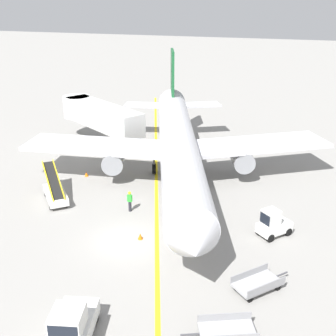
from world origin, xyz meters
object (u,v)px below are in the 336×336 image
object	(u,v)px
airliner	(178,144)
safety_cone_nose_left	(140,236)
baggage_cart_loaded	(258,283)
baggage_cart_empty_trailing	(227,332)
baggage_tug_near_wing	(273,224)
ground_crew_marshaller	(130,201)
pushback_tug	(72,325)
belt_loader_forward_hold	(55,192)
safety_cone_nose_right	(86,174)
jet_bridge	(96,114)

from	to	relation	value
airliner	safety_cone_nose_left	xyz separation A→B (m)	(0.52, -10.92, -3.20)
baggage_cart_loaded	baggage_cart_empty_trailing	bearing A→B (deg)	-102.63
baggage_tug_near_wing	ground_crew_marshaller	size ratio (longest dim) A/B	1.56
baggage_tug_near_wing	baggage_cart_loaded	world-z (taller)	baggage_tug_near_wing
pushback_tug	baggage_cart_empty_trailing	distance (m)	7.68
baggage_cart_loaded	safety_cone_nose_left	bearing A→B (deg)	159.56
belt_loader_forward_hold	ground_crew_marshaller	world-z (taller)	belt_loader_forward_hold
baggage_cart_loaded	safety_cone_nose_right	size ratio (longest dim) A/B	7.56
baggage_cart_empty_trailing	safety_cone_nose_left	bearing A→B (deg)	135.13
pushback_tug	belt_loader_forward_hold	size ratio (longest dim) A/B	0.86
baggage_cart_empty_trailing	safety_cone_nose_right	xyz separation A→B (m)	(-16.49, 16.47, -0.25)
belt_loader_forward_hold	baggage_cart_loaded	bearing A→B (deg)	-21.01
baggage_tug_near_wing	pushback_tug	bearing A→B (deg)	-122.40
jet_bridge	safety_cone_nose_left	distance (m)	21.69
safety_cone_nose_left	pushback_tug	bearing A→B (deg)	-88.23
baggage_cart_empty_trailing	pushback_tug	bearing A→B (deg)	-161.08
jet_bridge	pushback_tug	bearing A→B (deg)	-65.96
jet_bridge	belt_loader_forward_hold	distance (m)	14.82
belt_loader_forward_hold	pushback_tug	bearing A→B (deg)	-55.75
baggage_cart_loaded	jet_bridge	bearing A→B (deg)	134.56
jet_bridge	safety_cone_nose_right	size ratio (longest dim) A/B	27.76
belt_loader_forward_hold	ground_crew_marshaller	bearing A→B (deg)	1.58
airliner	baggage_cart_loaded	bearing A→B (deg)	-57.30
jet_bridge	baggage_tug_near_wing	distance (m)	25.46
jet_bridge	belt_loader_forward_hold	bearing A→B (deg)	-77.46
airliner	belt_loader_forward_hold	world-z (taller)	airliner
jet_bridge	ground_crew_marshaller	world-z (taller)	jet_bridge
belt_loader_forward_hold	baggage_cart_loaded	xyz separation A→B (m)	(17.43, -6.69, -0.31)
airliner	safety_cone_nose_left	bearing A→B (deg)	-87.28
ground_crew_marshaller	safety_cone_nose_left	distance (m)	4.41
baggage_tug_near_wing	safety_cone_nose_right	distance (m)	18.58
belt_loader_forward_hold	safety_cone_nose_right	xyz separation A→B (m)	(-0.03, 5.43, -0.56)
airliner	baggage_cart_empty_trailing	bearing A→B (deg)	-66.35
ground_crew_marshaller	safety_cone_nose_right	world-z (taller)	ground_crew_marshaller
baggage_cart_empty_trailing	ground_crew_marshaller	world-z (taller)	ground_crew_marshaller
jet_bridge	safety_cone_nose_right	bearing A→B (deg)	-70.38
baggage_cart_empty_trailing	safety_cone_nose_right	bearing A→B (deg)	135.03
pushback_tug	baggage_cart_loaded	size ratio (longest dim) A/B	1.19
safety_cone_nose_right	baggage_cart_empty_trailing	bearing A→B (deg)	-44.97
belt_loader_forward_hold	safety_cone_nose_right	size ratio (longest dim) A/B	10.45
ground_crew_marshaller	safety_cone_nose_left	size ratio (longest dim) A/B	3.86
baggage_tug_near_wing	safety_cone_nose_left	size ratio (longest dim) A/B	6.03
belt_loader_forward_hold	safety_cone_nose_left	world-z (taller)	belt_loader_forward_hold
safety_cone_nose_left	ground_crew_marshaller	bearing A→B (deg)	121.94
belt_loader_forward_hold	safety_cone_nose_right	distance (m)	5.46
jet_bridge	baggage_tug_near_wing	size ratio (longest dim) A/B	4.61
ground_crew_marshaller	safety_cone_nose_right	distance (m)	8.48
ground_crew_marshaller	safety_cone_nose_left	xyz separation A→B (m)	(2.30, -3.70, -0.69)
baggage_tug_near_wing	ground_crew_marshaller	distance (m)	11.08
baggage_tug_near_wing	baggage_cart_empty_trailing	xyz separation A→B (m)	(-1.21, -10.84, -0.46)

